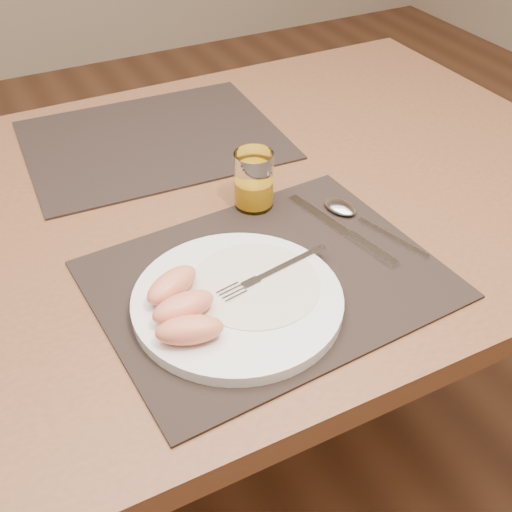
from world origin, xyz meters
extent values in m
plane|color=brown|center=(0.00, 0.00, 0.00)|extent=(5.00, 5.00, 0.00)
cube|color=brown|center=(0.00, 0.00, 0.73)|extent=(1.40, 0.90, 0.04)
cylinder|color=brown|center=(0.62, 0.37, 0.35)|extent=(0.06, 0.06, 0.71)
cube|color=black|center=(0.00, -0.22, 0.75)|extent=(0.47, 0.38, 0.00)
cube|color=black|center=(0.00, 0.22, 0.75)|extent=(0.47, 0.37, 0.00)
cylinder|color=white|center=(-0.06, -0.25, 0.76)|extent=(0.27, 0.27, 0.02)
cylinder|color=white|center=(-0.03, -0.24, 0.77)|extent=(0.17, 0.17, 0.00)
cube|color=silver|center=(0.04, -0.22, 0.77)|extent=(0.11, 0.03, 0.00)
cube|color=silver|center=(-0.03, -0.24, 0.77)|extent=(0.03, 0.02, 0.00)
cube|color=silver|center=(-0.06, -0.24, 0.77)|extent=(0.04, 0.03, 0.00)
cube|color=silver|center=(0.14, -0.13, 0.76)|extent=(0.04, 0.13, 0.00)
cube|color=silver|center=(0.16, -0.24, 0.76)|extent=(0.03, 0.09, 0.01)
cube|color=silver|center=(0.21, -0.22, 0.76)|extent=(0.04, 0.12, 0.00)
ellipsoid|color=silver|center=(0.18, -0.13, 0.76)|extent=(0.05, 0.06, 0.01)
cylinder|color=white|center=(0.07, -0.05, 0.80)|extent=(0.06, 0.06, 0.09)
cylinder|color=#F6A514|center=(0.07, -0.05, 0.78)|extent=(0.05, 0.05, 0.04)
ellipsoid|color=#E2815C|center=(-0.14, -0.29, 0.79)|extent=(0.09, 0.06, 0.03)
ellipsoid|color=#E2815C|center=(-0.13, -0.25, 0.79)|extent=(0.08, 0.04, 0.03)
ellipsoid|color=#E2815C|center=(-0.13, -0.21, 0.79)|extent=(0.09, 0.07, 0.03)
camera|label=1|loc=(-0.31, -0.80, 1.32)|focal=45.00mm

